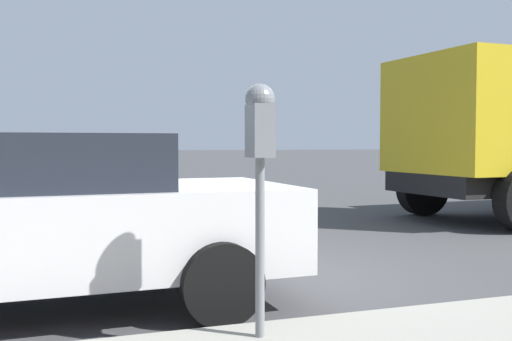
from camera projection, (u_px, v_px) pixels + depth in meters
name	position (u px, v px, depth m)	size (l,w,h in m)	color
ground_plane	(235.00, 272.00, 6.44)	(220.00, 220.00, 0.00)	#424244
parking_meter	(260.00, 144.00, 3.81)	(0.21, 0.19, 1.63)	gray
car_white	(28.00, 217.00, 4.87)	(2.12, 4.31, 1.46)	silver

